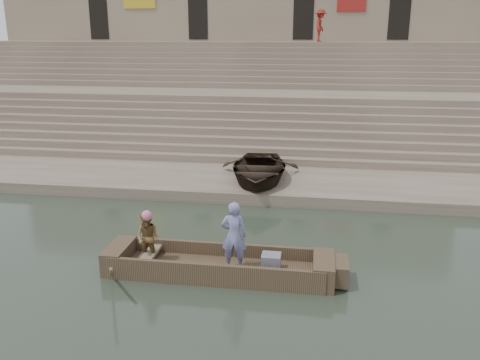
% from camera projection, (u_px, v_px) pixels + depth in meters
% --- Properties ---
extents(ground, '(120.00, 120.00, 0.00)m').
position_uv_depth(ground, '(55.00, 279.00, 12.02)').
color(ground, '#2B3729').
rests_on(ground, ground).
extents(lower_landing, '(32.00, 4.00, 0.40)m').
position_uv_depth(lower_landing, '(157.00, 179.00, 19.54)').
color(lower_landing, gray).
rests_on(lower_landing, ground).
extents(mid_landing, '(32.00, 3.00, 2.80)m').
position_uv_depth(mid_landing, '(200.00, 118.00, 26.31)').
color(mid_landing, gray).
rests_on(mid_landing, ground).
extents(upper_landing, '(32.00, 3.00, 5.20)m').
position_uv_depth(upper_landing, '(224.00, 82.00, 32.60)').
color(upper_landing, gray).
rests_on(upper_landing, ground).
extents(ghat_steps, '(32.00, 11.00, 5.20)m').
position_uv_depth(ghat_steps, '(207.00, 106.00, 27.79)').
color(ghat_steps, gray).
rests_on(ghat_steps, ground).
extents(building_wall, '(32.00, 5.07, 11.20)m').
position_uv_depth(building_wall, '(234.00, 35.00, 35.53)').
color(building_wall, gray).
rests_on(building_wall, ground).
extents(main_rowboat, '(5.00, 1.30, 0.22)m').
position_uv_depth(main_rowboat, '(218.00, 270.00, 12.24)').
color(main_rowboat, brown).
rests_on(main_rowboat, ground).
extents(rowboat_trim, '(6.04, 2.63, 1.97)m').
position_uv_depth(rowboat_trim, '(227.00, 263.00, 12.15)').
color(rowboat_trim, brown).
rests_on(rowboat_trim, ground).
extents(standing_man, '(0.63, 0.43, 1.71)m').
position_uv_depth(standing_man, '(234.00, 236.00, 11.85)').
color(standing_man, navy).
rests_on(standing_man, main_rowboat).
extents(rowing_man, '(0.71, 0.59, 1.30)m').
position_uv_depth(rowing_man, '(148.00, 238.00, 12.23)').
color(rowing_man, '#267428').
rests_on(rowing_man, main_rowboat).
extents(television, '(0.46, 0.42, 0.40)m').
position_uv_depth(television, '(271.00, 262.00, 11.96)').
color(television, slate).
rests_on(television, main_rowboat).
extents(beached_rowboat, '(3.30, 4.46, 0.89)m').
position_uv_depth(beached_rowboat, '(258.00, 169.00, 18.52)').
color(beached_rowboat, '#2D2116').
rests_on(beached_rowboat, lower_landing).
extents(pedestrian, '(0.89, 1.32, 1.88)m').
position_uv_depth(pedestrian, '(320.00, 26.00, 29.85)').
color(pedestrian, maroon).
rests_on(pedestrian, upper_landing).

